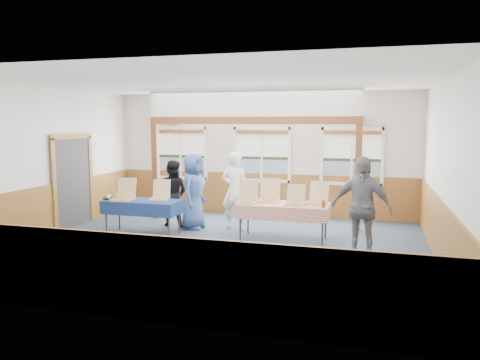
# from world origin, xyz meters

# --- Properties ---
(floor) EXTENTS (8.00, 8.00, 0.00)m
(floor) POSITION_xyz_m (0.00, 0.00, 0.00)
(floor) COLOR #2C3747
(floor) RESTS_ON ground
(ceiling) EXTENTS (8.00, 8.00, 0.00)m
(ceiling) POSITION_xyz_m (0.00, 0.00, 3.20)
(ceiling) COLOR white
(ceiling) RESTS_ON wall_back
(wall_back) EXTENTS (8.00, 0.00, 8.00)m
(wall_back) POSITION_xyz_m (0.00, 3.50, 1.60)
(wall_back) COLOR silver
(wall_back) RESTS_ON floor
(wall_front) EXTENTS (8.00, 0.00, 8.00)m
(wall_front) POSITION_xyz_m (0.00, -3.50, 1.60)
(wall_front) COLOR silver
(wall_front) RESTS_ON floor
(wall_left) EXTENTS (0.00, 8.00, 8.00)m
(wall_left) POSITION_xyz_m (-4.00, 0.00, 1.60)
(wall_left) COLOR silver
(wall_left) RESTS_ON floor
(wall_right) EXTENTS (0.00, 8.00, 8.00)m
(wall_right) POSITION_xyz_m (4.00, 0.00, 1.60)
(wall_right) COLOR silver
(wall_right) RESTS_ON floor
(wainscot_back) EXTENTS (7.98, 0.05, 1.10)m
(wainscot_back) POSITION_xyz_m (0.00, 3.48, 0.55)
(wainscot_back) COLOR brown
(wainscot_back) RESTS_ON floor
(wainscot_front) EXTENTS (7.98, 0.05, 1.10)m
(wainscot_front) POSITION_xyz_m (0.00, -3.48, 0.55)
(wainscot_front) COLOR brown
(wainscot_front) RESTS_ON floor
(wainscot_left) EXTENTS (0.05, 6.98, 1.10)m
(wainscot_left) POSITION_xyz_m (-3.98, 0.00, 0.55)
(wainscot_left) COLOR brown
(wainscot_left) RESTS_ON floor
(wainscot_right) EXTENTS (0.05, 6.98, 1.10)m
(wainscot_right) POSITION_xyz_m (3.98, 0.00, 0.55)
(wainscot_right) COLOR brown
(wainscot_right) RESTS_ON floor
(cased_opening) EXTENTS (0.06, 1.30, 2.10)m
(cased_opening) POSITION_xyz_m (-3.96, 0.90, 1.05)
(cased_opening) COLOR #323232
(cased_opening) RESTS_ON wall_left
(window_left) EXTENTS (1.56, 0.10, 1.46)m
(window_left) POSITION_xyz_m (-2.30, 3.46, 1.68)
(window_left) COLOR white
(window_left) RESTS_ON wall_back
(window_mid) EXTENTS (1.56, 0.10, 1.46)m
(window_mid) POSITION_xyz_m (0.00, 3.46, 1.68)
(window_mid) COLOR white
(window_mid) RESTS_ON wall_back
(window_right) EXTENTS (1.56, 0.10, 1.46)m
(window_right) POSITION_xyz_m (2.30, 3.46, 1.68)
(window_right) COLOR white
(window_right) RESTS_ON wall_back
(post_left) EXTENTS (0.15, 0.15, 2.40)m
(post_left) POSITION_xyz_m (-2.50, 2.30, 1.20)
(post_left) COLOR #613315
(post_left) RESTS_ON floor
(post_right) EXTENTS (0.15, 0.15, 2.40)m
(post_right) POSITION_xyz_m (2.50, 2.30, 1.20)
(post_right) COLOR #613315
(post_right) RESTS_ON floor
(cross_beam) EXTENTS (5.15, 0.18, 0.18)m
(cross_beam) POSITION_xyz_m (0.00, 2.30, 2.49)
(cross_beam) COLOR #613315
(cross_beam) RESTS_ON post_left
(table_left) EXTENTS (1.81, 1.24, 0.76)m
(table_left) POSITION_xyz_m (-2.01, 0.61, 0.69)
(table_left) COLOR #323232
(table_left) RESTS_ON floor
(table_right) EXTENTS (1.96, 1.03, 0.76)m
(table_right) POSITION_xyz_m (1.04, 1.00, 0.70)
(table_right) COLOR #323232
(table_right) RESTS_ON floor
(pizza_box_a) EXTENTS (0.47, 0.56, 0.47)m
(pizza_box_a) POSITION_xyz_m (-2.41, 0.50, 0.83)
(pizza_box_a) COLOR #D3B98D
(pizza_box_a) RESTS_ON table_left
(pizza_box_b) EXTENTS (0.47, 0.54, 0.42)m
(pizza_box_b) POSITION_xyz_m (-1.67, 0.77, 0.82)
(pizza_box_b) COLOR #D3B98D
(pizza_box_b) RESTS_ON table_left
(pizza_box_c) EXTENTS (0.46, 0.55, 0.45)m
(pizza_box_c) POSITION_xyz_m (0.29, 0.91, 0.82)
(pizza_box_c) COLOR #D3B98D
(pizza_box_c) RESTS_ON table_right
(pizza_box_d) EXTENTS (0.47, 0.56, 0.47)m
(pizza_box_d) POSITION_xyz_m (0.69, 1.20, 0.83)
(pizza_box_d) COLOR #D3B98D
(pizza_box_d) RESTS_ON table_right
(pizza_box_e) EXTENTS (0.38, 0.46, 0.41)m
(pizza_box_e) POSITION_xyz_m (1.29, 0.93, 0.82)
(pizza_box_e) COLOR #D3B98D
(pizza_box_e) RESTS_ON table_right
(pizza_box_f) EXTENTS (0.51, 0.58, 0.45)m
(pizza_box_f) POSITION_xyz_m (1.70, 1.15, 0.83)
(pizza_box_f) COLOR #D3B98D
(pizza_box_f) RESTS_ON table_right
(veggie_tray) EXTENTS (0.40, 0.40, 0.09)m
(veggie_tray) POSITION_xyz_m (-2.76, 0.61, 0.79)
(veggie_tray) COLOR black
(veggie_tray) RESTS_ON table_left
(drink_glass) EXTENTS (0.07, 0.07, 0.15)m
(drink_glass) POSITION_xyz_m (1.89, 0.75, 0.83)
(drink_glass) COLOR brown
(drink_glass) RESTS_ON table_right
(woman_white) EXTENTS (0.70, 0.51, 1.79)m
(woman_white) POSITION_xyz_m (-0.19, 1.61, 0.89)
(woman_white) COLOR white
(woman_white) RESTS_ON floor
(woman_black) EXTENTS (0.77, 0.60, 1.56)m
(woman_black) POSITION_xyz_m (-1.73, 1.59, 0.78)
(woman_black) COLOR black
(woman_black) RESTS_ON floor
(man_blue) EXTENTS (0.57, 0.86, 1.74)m
(man_blue) POSITION_xyz_m (-1.15, 1.46, 0.87)
(man_blue) COLOR #38578D
(man_blue) RESTS_ON floor
(person_grey) EXTENTS (1.17, 0.73, 1.86)m
(person_grey) POSITION_xyz_m (2.63, 0.03, 0.93)
(person_grey) COLOR slate
(person_grey) RESTS_ON floor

